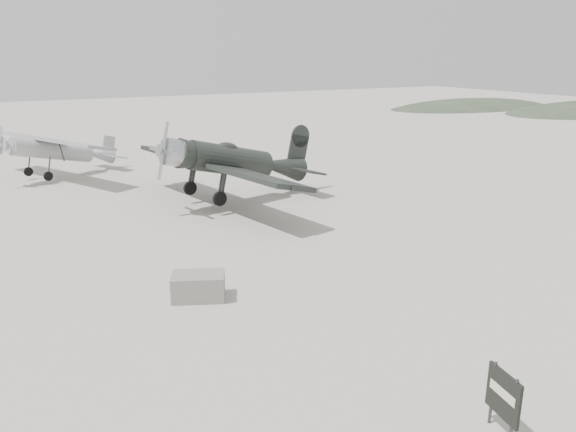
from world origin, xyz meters
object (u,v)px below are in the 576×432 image
(equipment_block, at_px, (198,286))
(highwing_monoplane, at_px, (57,147))
(sign_board, at_px, (503,396))
(lowwing_monoplane, at_px, (236,162))

(equipment_block, bearing_deg, highwing_monoplane, 94.17)
(highwing_monoplane, bearing_deg, equipment_block, -111.23)
(highwing_monoplane, xyz_separation_m, sign_board, (4.69, -29.82, -1.06))
(highwing_monoplane, relative_size, equipment_block, 6.42)
(lowwing_monoplane, bearing_deg, highwing_monoplane, 113.28)
(lowwing_monoplane, relative_size, sign_board, 8.77)
(highwing_monoplane, xyz_separation_m, equipment_block, (1.51, -20.76, -1.50))
(highwing_monoplane, bearing_deg, lowwing_monoplane, -81.09)
(highwing_monoplane, height_order, equipment_block, highwing_monoplane)
(lowwing_monoplane, xyz_separation_m, sign_board, (-2.53, -19.24, -1.27))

